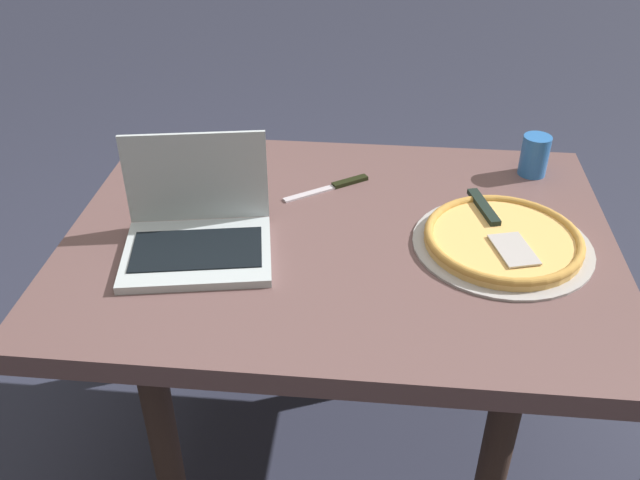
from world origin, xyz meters
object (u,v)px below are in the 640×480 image
laptop (197,229)px  table_knife (335,186)px  dining_table (339,262)px  pizza_tray (503,240)px  pizza_plate (191,165)px  drink_cup (535,155)px

laptop → table_knife: (-0.27, -0.28, -0.04)m
dining_table → pizza_tray: bearing=177.0°
pizza_plate → table_knife: pizza_plate is taller
dining_table → pizza_plate: (0.40, -0.26, 0.10)m
pizza_plate → table_knife: bearing=171.5°
dining_table → pizza_tray: pizza_tray is taller
laptop → drink_cup: size_ratio=3.33×
pizza_tray → drink_cup: size_ratio=3.71×
laptop → pizza_plate: laptop is taller
dining_table → table_knife: bearing=-82.4°
laptop → pizza_tray: bearing=-174.3°
laptop → pizza_tray: 0.65m
pizza_plate → pizza_tray: (-0.75, 0.27, 0.00)m
dining_table → laptop: 0.33m
dining_table → table_knife: size_ratio=6.01×
laptop → pizza_plate: size_ratio=1.41×
laptop → table_knife: size_ratio=1.72×
dining_table → pizza_tray: 0.36m
drink_cup → pizza_tray: bearing=71.3°
pizza_plate → drink_cup: drink_cup is taller
drink_cup → dining_table: bearing=34.3°
dining_table → laptop: (0.30, 0.08, 0.13)m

